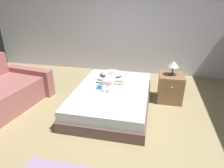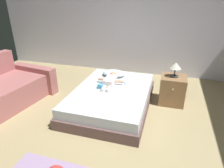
{
  "view_description": "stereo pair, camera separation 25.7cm",
  "coord_description": "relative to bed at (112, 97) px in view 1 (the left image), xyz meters",
  "views": [
    {
      "loc": [
        0.54,
        -2.23,
        1.94
      ],
      "look_at": [
        -0.16,
        1.0,
        0.46
      ],
      "focal_mm": 31.5,
      "sensor_mm": 36.0,
      "label": 1
    },
    {
      "loc": [
        0.79,
        -2.17,
        1.94
      ],
      "look_at": [
        -0.16,
        1.0,
        0.46
      ],
      "focal_mm": 31.5,
      "sensor_mm": 36.0,
      "label": 2
    }
  ],
  "objects": [
    {
      "name": "baby",
      "position": [
        -0.09,
        0.23,
        0.26
      ],
      "size": [
        0.51,
        0.68,
        0.18
      ],
      "color": "white",
      "rests_on": "bed"
    },
    {
      "name": "nightstand",
      "position": [
        1.09,
        0.46,
        0.1
      ],
      "size": [
        0.47,
        0.5,
        0.55
      ],
      "color": "olive",
      "rests_on": "ground_plane"
    },
    {
      "name": "wall_behind_bed",
      "position": [
        0.16,
        2.0,
        1.26
      ],
      "size": [
        8.0,
        0.12,
        2.86
      ],
      "primitive_type": "cube",
      "color": "silver",
      "rests_on": "ground_plane"
    },
    {
      "name": "lamp",
      "position": [
        1.09,
        0.46,
        0.58
      ],
      "size": [
        0.21,
        0.21,
        0.28
      ],
      "color": "#333338",
      "rests_on": "nightstand"
    },
    {
      "name": "ground_plane",
      "position": [
        0.16,
        -1.0,
        -0.17
      ],
      "size": [
        8.0,
        8.0,
        0.0
      ],
      "primitive_type": "plane",
      "color": "#9C8B61"
    },
    {
      "name": "pillow",
      "position": [
        -0.14,
        0.63,
        0.25
      ],
      "size": [
        0.49,
        0.34,
        0.13
      ],
      "color": "silver",
      "rests_on": "bed"
    },
    {
      "name": "toy_block",
      "position": [
        -0.22,
        -0.04,
        0.22
      ],
      "size": [
        0.1,
        0.1,
        0.08
      ],
      "color": "#469FD6",
      "rests_on": "bed"
    },
    {
      "name": "toothbrush",
      "position": [
        0.17,
        0.3,
        0.19
      ],
      "size": [
        0.03,
        0.14,
        0.02
      ],
      "color": "#3A86E7",
      "rests_on": "bed"
    },
    {
      "name": "bed",
      "position": [
        0.0,
        0.0,
        0.0
      ],
      "size": [
        1.38,
        2.03,
        0.36
      ],
      "color": "brown",
      "rests_on": "ground_plane"
    }
  ]
}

